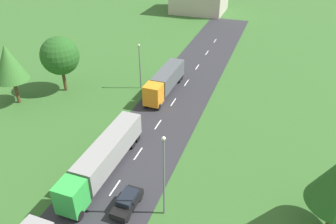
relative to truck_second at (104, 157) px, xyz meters
name	(u,v)px	position (x,y,z in m)	size (l,w,h in m)	color
road	(98,212)	(2.20, -5.41, -2.09)	(10.00, 140.00, 0.06)	#2B2B30
truck_second	(104,157)	(0.00, 0.00, 0.00)	(2.58, 14.64, 3.56)	green
truck_third	(165,81)	(-0.10, 19.82, -0.02)	(2.66, 11.98, 3.54)	orange
car_third	(127,202)	(4.64, -3.95, -1.25)	(1.83, 4.09, 1.56)	black
lamppost_second	(164,174)	(8.25, -3.32, 2.95)	(0.36, 0.36, 9.15)	slate
lamppost_third	(140,64)	(-4.39, 19.97, 2.13)	(0.36, 0.36, 7.56)	slate
tree_oak	(60,56)	(-15.64, 15.18, 3.83)	(5.94, 5.94, 8.94)	#513823
tree_elm	(9,63)	(-20.03, 9.36, 4.35)	(4.84, 4.84, 9.17)	#513823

